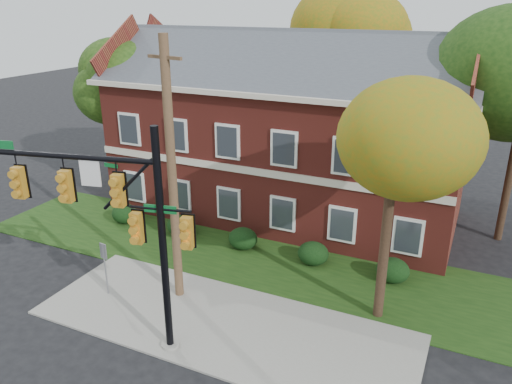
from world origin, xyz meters
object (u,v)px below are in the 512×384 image
at_px(tree_left_rear, 123,82).
at_px(apartment_building, 286,123).
at_px(tree_far_rear, 354,38).
at_px(hedge_center, 243,239).
at_px(utility_pole, 172,175).
at_px(sign_post, 104,261).
at_px(traffic_signal, 119,215).
at_px(hedge_right, 313,253).
at_px(tree_near_right, 401,146).
at_px(hedge_far_right, 393,270).
at_px(hedge_far_left, 125,214).
at_px(hedge_left, 181,225).

bearing_deg(tree_left_rear, apartment_building, 6.54).
bearing_deg(tree_far_rear, tree_left_rear, -141.03).
bearing_deg(hedge_center, tree_far_rear, 84.15).
height_order(utility_pole, sign_post, utility_pole).
height_order(tree_left_rear, traffic_signal, tree_left_rear).
bearing_deg(tree_left_rear, utility_pole, -43.76).
bearing_deg(apartment_building, tree_far_rear, 80.29).
bearing_deg(hedge_right, tree_near_right, -37.28).
height_order(apartment_building, hedge_right, apartment_building).
height_order(hedge_right, traffic_signal, traffic_signal).
bearing_deg(apartment_building, tree_left_rear, -173.46).
height_order(tree_near_right, traffic_signal, tree_near_right).
bearing_deg(traffic_signal, tree_far_rear, 72.41).
distance_m(hedge_far_right, tree_near_right, 6.77).
relative_size(tree_far_rear, traffic_signal, 1.49).
relative_size(hedge_center, tree_near_right, 0.16).
bearing_deg(utility_pole, sign_post, -142.94).
height_order(apartment_building, traffic_signal, apartment_building).
distance_m(hedge_far_right, tree_far_rear, 16.51).
relative_size(hedge_right, tree_left_rear, 0.16).
bearing_deg(apartment_building, hedge_far_left, -143.11).
height_order(hedge_far_right, tree_far_rear, tree_far_rear).
bearing_deg(traffic_signal, hedge_center, 74.47).
xyz_separation_m(hedge_far_right, tree_near_right, (0.22, -2.83, 6.14)).
height_order(hedge_left, tree_left_rear, tree_left_rear).
bearing_deg(hedge_right, hedge_far_left, 180.00).
height_order(hedge_center, hedge_right, same).
distance_m(hedge_far_left, sign_post, 7.15).
relative_size(tree_left_rear, utility_pole, 0.88).
relative_size(apartment_building, utility_pole, 1.87).
distance_m(apartment_building, tree_near_right, 10.97).
distance_m(traffic_signal, sign_post, 4.67).
bearing_deg(hedge_far_right, utility_pole, -147.93).
distance_m(hedge_far_left, traffic_signal, 11.15).
xyz_separation_m(hedge_right, hedge_far_right, (3.50, 0.00, 0.00)).
bearing_deg(traffic_signal, apartment_building, 75.50).
bearing_deg(hedge_right, sign_post, -138.17).
distance_m(tree_near_right, tree_left_rear, 18.33).
bearing_deg(hedge_left, hedge_center, 0.00).
bearing_deg(hedge_left, tree_far_rear, 69.71).
height_order(hedge_center, hedge_far_right, same).
bearing_deg(tree_far_rear, traffic_signal, -94.62).
bearing_deg(hedge_center, utility_pole, -96.07).
xyz_separation_m(tree_near_right, traffic_signal, (-7.58, -5.03, -1.87)).
distance_m(apartment_building, hedge_left, 7.73).
bearing_deg(hedge_right, traffic_signal, -116.09).
bearing_deg(tree_left_rear, traffic_signal, -52.01).
xyz_separation_m(apartment_building, hedge_far_left, (-7.00, -5.25, -4.46)).
height_order(hedge_far_right, utility_pole, utility_pole).
xyz_separation_m(hedge_far_left, tree_left_rear, (-2.73, 4.14, 6.16)).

